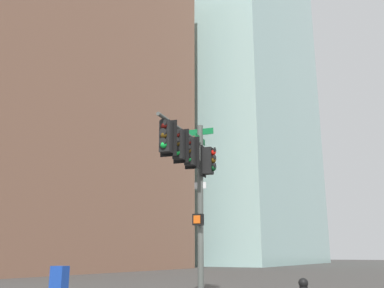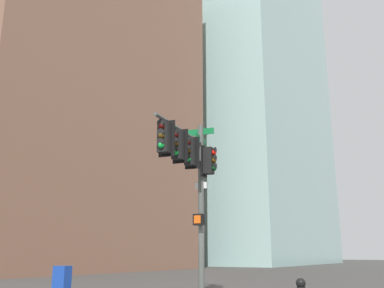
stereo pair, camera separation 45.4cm
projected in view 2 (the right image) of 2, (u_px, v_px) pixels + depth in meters
The scene contains 6 objects.
signal_pole_assembly at pixel (191, 167), 15.05m from camera, with size 4.34×1.37×6.26m.
newspaper_box at pixel (62, 280), 16.15m from camera, with size 0.44×0.56×1.05m, color #193FA5.
building_brick_nearside at pixel (63, 80), 44.18m from camera, with size 25.47×18.18×37.55m, color #845B47.
building_brick_midblock at pixel (38, 91), 63.77m from camera, with size 23.11×18.14×49.74m, color brown.
building_glass_tower at pixel (232, 29), 74.89m from camera, with size 30.19×23.62×78.81m, color #9EC6C1.
building_brick_farside at pixel (98, 129), 80.79m from camera, with size 17.40×17.05×48.42m, color brown.
Camera 2 is at (13.85, 8.03, 1.50)m, focal length 40.29 mm.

